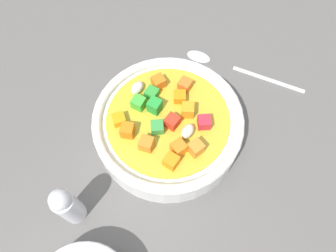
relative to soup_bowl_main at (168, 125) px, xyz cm
name	(u,v)px	position (x,y,z in cm)	size (l,w,h in cm)	color
ground_plane	(168,137)	(0.00, -0.02, -3.88)	(140.00, 140.00, 2.00)	#565451
soup_bowl_main	(168,125)	(0.00, 0.00, 0.00)	(19.94, 19.94, 6.61)	white
spoon	(223,63)	(6.04, -14.07, -2.45)	(16.82, 12.46, 0.97)	silver
pepper_shaker	(67,206)	(-3.51, 15.77, 1.22)	(2.72, 2.72, 8.23)	silver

